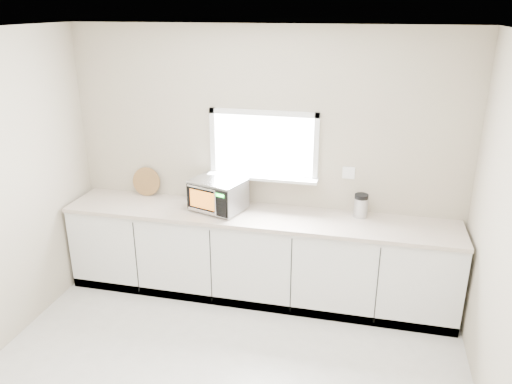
% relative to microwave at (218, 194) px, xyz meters
% --- Properties ---
extents(back_wall, '(4.00, 0.17, 2.70)m').
position_rel_microwave_xyz_m(back_wall, '(0.41, 0.28, 0.28)').
color(back_wall, '#B3AA8F').
rests_on(back_wall, ground).
extents(cabinets, '(3.92, 0.60, 0.88)m').
position_rel_microwave_xyz_m(cabinets, '(0.41, -0.01, -0.65)').
color(cabinets, silver).
rests_on(cabinets, ground).
extents(countertop, '(3.92, 0.64, 0.04)m').
position_rel_microwave_xyz_m(countertop, '(0.41, -0.02, -0.19)').
color(countertop, beige).
rests_on(countertop, cabinets).
extents(microwave, '(0.59, 0.52, 0.32)m').
position_rel_microwave_xyz_m(microwave, '(0.00, 0.00, 0.00)').
color(microwave, black).
rests_on(microwave, countertop).
extents(knife_block, '(0.13, 0.22, 0.30)m').
position_rel_microwave_xyz_m(knife_block, '(-0.23, -0.01, -0.04)').
color(knife_block, '#462F19').
rests_on(knife_block, countertop).
extents(cutting_board, '(0.31, 0.07, 0.31)m').
position_rel_microwave_xyz_m(cutting_board, '(-0.88, 0.23, -0.01)').
color(cutting_board, olive).
rests_on(cutting_board, countertop).
extents(coffee_grinder, '(0.14, 0.14, 0.24)m').
position_rel_microwave_xyz_m(coffee_grinder, '(1.40, 0.15, -0.05)').
color(coffee_grinder, '#ACAEB3').
rests_on(coffee_grinder, countertop).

